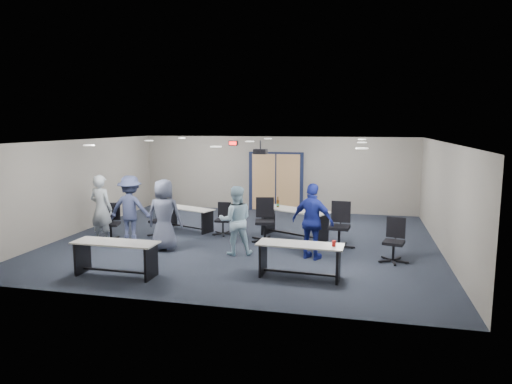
% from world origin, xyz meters
% --- Properties ---
extents(floor, '(10.00, 10.00, 0.00)m').
position_xyz_m(floor, '(0.00, 0.00, 0.00)').
color(floor, '#1B212C').
rests_on(floor, ground).
extents(back_wall, '(10.00, 0.04, 2.70)m').
position_xyz_m(back_wall, '(0.00, 4.50, 1.35)').
color(back_wall, gray).
rests_on(back_wall, floor).
extents(front_wall, '(10.00, 0.04, 2.70)m').
position_xyz_m(front_wall, '(0.00, -4.50, 1.35)').
color(front_wall, gray).
rests_on(front_wall, floor).
extents(left_wall, '(0.04, 9.00, 2.70)m').
position_xyz_m(left_wall, '(-5.00, 0.00, 1.35)').
color(left_wall, gray).
rests_on(left_wall, floor).
extents(right_wall, '(0.04, 9.00, 2.70)m').
position_xyz_m(right_wall, '(5.00, 0.00, 1.35)').
color(right_wall, gray).
rests_on(right_wall, floor).
extents(ceiling, '(10.00, 9.00, 0.04)m').
position_xyz_m(ceiling, '(0.00, 0.00, 2.70)').
color(ceiling, silver).
rests_on(ceiling, back_wall).
extents(double_door, '(2.00, 0.07, 2.20)m').
position_xyz_m(double_door, '(0.00, 4.46, 1.05)').
color(double_door, '#111733').
rests_on(double_door, back_wall).
extents(exit_sign, '(0.32, 0.07, 0.18)m').
position_xyz_m(exit_sign, '(-1.60, 4.44, 2.45)').
color(exit_sign, black).
rests_on(exit_sign, back_wall).
extents(ceiling_projector, '(0.35, 0.32, 0.37)m').
position_xyz_m(ceiling_projector, '(0.30, 0.50, 2.40)').
color(ceiling_projector, black).
rests_on(ceiling_projector, ceiling).
extents(ceiling_can_lights, '(6.24, 5.74, 0.02)m').
position_xyz_m(ceiling_can_lights, '(0.00, 0.25, 2.67)').
color(ceiling_can_lights, silver).
rests_on(ceiling_can_lights, ceiling).
extents(table_front_left, '(1.80, 0.61, 0.73)m').
position_xyz_m(table_front_left, '(-1.92, -3.40, 0.50)').
color(table_front_left, '#A5A39C').
rests_on(table_front_left, floor).
extents(table_front_right, '(1.79, 0.67, 0.83)m').
position_xyz_m(table_front_right, '(1.84, -2.66, 0.49)').
color(table_front_right, '#A5A39C').
rests_on(table_front_right, floor).
extents(table_back_left, '(1.74, 1.10, 0.67)m').
position_xyz_m(table_back_left, '(-1.98, 0.86, 0.46)').
color(table_back_left, '#A5A39C').
rests_on(table_back_left, floor).
extents(table_back_right, '(2.10, 1.45, 1.11)m').
position_xyz_m(table_back_right, '(1.23, 0.59, 0.56)').
color(table_back_right, '#A5A39C').
rests_on(table_back_right, floor).
extents(chair_back_a, '(0.65, 0.65, 0.92)m').
position_xyz_m(chair_back_a, '(-2.55, -0.01, 0.46)').
color(chair_back_a, black).
rests_on(chair_back_a, floor).
extents(chair_back_b, '(0.60, 0.60, 0.92)m').
position_xyz_m(chair_back_b, '(-0.80, 0.52, 0.46)').
color(chair_back_b, black).
rests_on(chair_back_b, floor).
extents(chair_back_c, '(0.86, 0.86, 1.17)m').
position_xyz_m(chair_back_c, '(0.52, 0.06, 0.58)').
color(chair_back_c, black).
rests_on(chair_back_c, floor).
extents(chair_back_d, '(0.80, 0.80, 1.18)m').
position_xyz_m(chair_back_d, '(2.51, -0.16, 0.59)').
color(chair_back_d, black).
rests_on(chair_back_d, floor).
extents(chair_loose_left, '(0.79, 0.79, 1.02)m').
position_xyz_m(chair_loose_left, '(-3.54, -0.85, 0.51)').
color(chair_loose_left, black).
rests_on(chair_loose_left, floor).
extents(chair_loose_right, '(0.77, 0.77, 1.02)m').
position_xyz_m(chair_loose_right, '(3.78, -1.13, 0.51)').
color(chair_loose_right, black).
rests_on(chair_loose_right, floor).
extents(person_gray, '(0.72, 0.53, 1.83)m').
position_xyz_m(person_gray, '(-3.67, -1.06, 0.92)').
color(person_gray, '#9BA3A9').
rests_on(person_gray, floor).
extents(person_plaid, '(0.90, 0.61, 1.80)m').
position_xyz_m(person_plaid, '(-1.75, -1.34, 0.90)').
color(person_plaid, '#4D536A').
rests_on(person_plaid, floor).
extents(person_lightblue, '(0.97, 0.85, 1.68)m').
position_xyz_m(person_lightblue, '(0.09, -1.30, 0.84)').
color(person_lightblue, '#ADD1E5').
rests_on(person_lightblue, floor).
extents(person_navy, '(1.14, 0.79, 1.79)m').
position_xyz_m(person_navy, '(1.94, -1.27, 0.90)').
color(person_navy, navy).
rests_on(person_navy, floor).
extents(person_back, '(1.20, 0.74, 1.79)m').
position_xyz_m(person_back, '(-2.99, -0.75, 0.89)').
color(person_back, '#363E62').
rests_on(person_back, floor).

